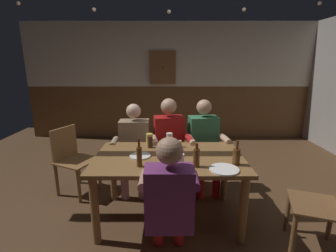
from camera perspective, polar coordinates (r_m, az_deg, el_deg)
ground_plane at (r=3.04m, az=0.00°, el=-19.22°), size 7.60×7.60×0.00m
back_wall_upper at (r=5.57m, az=-0.12°, el=16.40°), size 6.33×0.12×1.38m
back_wall_wainscot at (r=5.67m, az=-0.12°, el=3.39°), size 6.33×0.12×1.18m
dining_table at (r=2.61m, az=0.01°, el=-9.28°), size 1.56×0.93×0.74m
person_0 at (r=3.28m, az=-8.17°, el=-4.11°), size 0.55×0.54×1.17m
person_1 at (r=3.25m, az=0.16°, el=-3.47°), size 0.57×0.58×1.24m
person_2 at (r=3.29m, az=8.29°, el=-3.57°), size 0.55×0.57×1.23m
person_3 at (r=2.00m, az=0.08°, el=-16.82°), size 0.51×0.52×1.18m
chair_empty_near_right at (r=2.67m, az=33.19°, el=-15.08°), size 0.56×0.56×0.88m
chair_empty_near_left at (r=3.46m, az=-21.78°, el=-7.05°), size 0.59×0.59×0.88m
table_candle at (r=2.83m, az=2.62°, el=-4.22°), size 0.04×0.04×0.08m
plate_0 at (r=2.31m, az=12.86°, el=-9.88°), size 0.27×0.27×0.01m
plate_1 at (r=2.58m, az=-6.78°, el=-7.00°), size 0.22×0.22×0.01m
bottle_0 at (r=2.31m, az=-6.98°, el=-6.99°), size 0.05×0.05×0.28m
bottle_1 at (r=2.30m, az=6.50°, el=-7.31°), size 0.06×0.06×0.23m
bottle_2 at (r=2.42m, az=15.57°, el=-6.82°), size 0.07×0.07×0.25m
pint_glass_0 at (r=2.93m, az=-4.59°, el=-3.04°), size 0.08×0.08×0.13m
pint_glass_1 at (r=2.81m, az=-4.45°, el=-3.72°), size 0.06×0.06×0.14m
pint_glass_2 at (r=2.90m, az=0.13°, el=-3.04°), size 0.07×0.07×0.14m
pint_glass_3 at (r=2.44m, az=-0.64°, el=-6.74°), size 0.06×0.06×0.13m
pint_glass_4 at (r=2.28m, az=2.70°, el=-8.18°), size 0.08×0.08×0.14m
wall_dart_cabinet at (r=5.44m, az=-1.46°, el=13.62°), size 0.56×0.15×0.70m
string_lights at (r=2.66m, az=-0.00°, el=26.91°), size 4.47×0.04×0.21m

